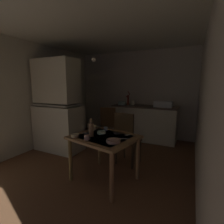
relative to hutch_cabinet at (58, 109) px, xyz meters
name	(u,v)px	position (x,y,z in m)	size (l,w,h in m)	color
ground_plane	(97,163)	(1.15, -0.23, -0.96)	(5.27, 5.27, 0.00)	brown
wall_back	(134,94)	(1.15, 1.96, 0.26)	(3.52, 0.10, 2.44)	beige
wall_left	(29,97)	(-0.61, -0.23, 0.26)	(0.10, 4.37, 2.44)	beige
wall_right	(207,106)	(2.91, -0.23, 0.26)	(0.10, 4.37, 2.44)	beige
ceiling_slab	(94,25)	(1.15, -0.23, 1.53)	(3.52, 4.37, 0.10)	silver
hutch_cabinet	(58,109)	(0.00, 0.00, 0.00)	(1.08, 0.57, 2.05)	beige
counter_cabinet	(144,123)	(1.57, 1.59, -0.49)	(1.73, 0.64, 0.93)	beige
sink_basin	(163,104)	(2.06, 1.59, 0.05)	(0.44, 0.34, 0.15)	silver
hand_pump	(128,99)	(1.08, 1.63, 0.14)	(0.05, 0.27, 0.39)	maroon
mixing_bowl_counter	(122,103)	(0.93, 1.54, 0.02)	(0.23, 0.23, 0.09)	#ADD1C1
stoneware_crock	(132,103)	(1.22, 1.62, 0.04)	(0.12, 0.12, 0.14)	beige
dining_table	(104,143)	(1.55, -0.65, -0.34)	(1.08, 0.97, 0.72)	olive
chair_far_side	(126,138)	(1.68, -0.02, -0.43)	(0.45, 0.45, 1.01)	#3B2B1A
chair_by_counter	(108,124)	(0.81, 0.92, -0.46)	(0.52, 0.52, 0.94)	#3C2B13
serving_bowl_wide	(113,141)	(1.80, -0.83, -0.22)	(0.20, 0.20, 0.04)	tan
soup_bowl_small	(75,135)	(1.16, -0.86, -0.22)	(0.12, 0.12, 0.04)	beige
sauce_dish	(102,132)	(1.44, -0.53, -0.22)	(0.15, 0.15, 0.03)	#ADD1C1
mug_tall	(87,137)	(1.41, -0.90, -0.20)	(0.08, 0.08, 0.07)	tan
teacup_cream	(106,129)	(1.41, -0.34, -0.21)	(0.07, 0.07, 0.06)	#9EB2C6
mug_dark	(94,128)	(1.22, -0.41, -0.20)	(0.08, 0.08, 0.08)	beige
glass_bottle	(91,129)	(1.37, -0.73, -0.13)	(0.08, 0.08, 0.28)	olive
table_knife	(87,133)	(1.22, -0.63, -0.23)	(0.17, 0.02, 0.01)	silver
teaspoon_near_bowl	(125,139)	(1.88, -0.62, -0.23)	(0.14, 0.02, 0.01)	beige
teaspoon_by_cup	(127,135)	(1.85, -0.44, -0.23)	(0.13, 0.02, 0.01)	beige
serving_spoon	(117,134)	(1.67, -0.45, -0.23)	(0.14, 0.02, 0.01)	beige
pendant_bulb	(93,60)	(0.90, 0.11, 1.03)	(0.08, 0.08, 0.08)	#F9EFCC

